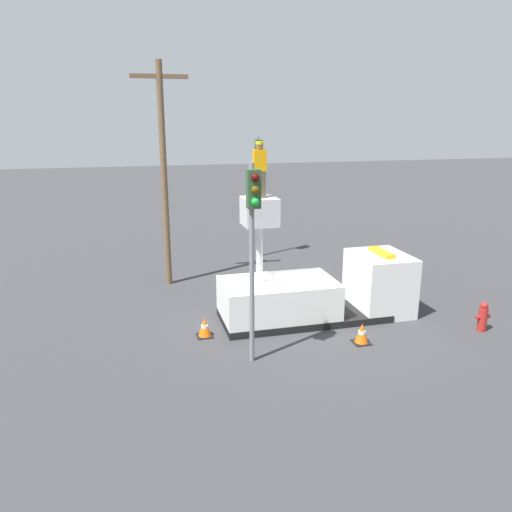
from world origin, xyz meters
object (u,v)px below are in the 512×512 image
object	(u,v)px
bucket_truck	(317,293)
traffic_light_pole	(253,227)
traffic_light_across	(258,174)
traffic_cone_curbside	(362,334)
fire_hydrant	(483,317)
traffic_cone_rear	(205,328)
worker	(260,170)
utility_pole	(164,170)

from	to	relation	value
bucket_truck	traffic_light_pole	world-z (taller)	traffic_light_pole
traffic_light_across	traffic_cone_curbside	size ratio (longest dim) A/B	9.19
traffic_light_pole	traffic_light_across	distance (m)	11.21
fire_hydrant	traffic_cone_rear	distance (m)	9.07
traffic_light_across	traffic_cone_rear	distance (m)	10.33
worker	traffic_light_across	distance (m)	8.38
traffic_cone_rear	traffic_cone_curbside	distance (m)	4.94
traffic_cone_rear	traffic_light_pole	bearing A→B (deg)	-63.38
worker	traffic_cone_rear	bearing A→B (deg)	-162.38
worker	fire_hydrant	xyz separation A→B (m)	(6.90, -2.45, -4.69)
utility_pole	traffic_cone_curbside	bearing A→B (deg)	-54.32
traffic_light_across	fire_hydrant	xyz separation A→B (m)	(4.84, -10.51, -3.68)
bucket_truck	worker	distance (m)	4.75
bucket_truck	traffic_light_pole	bearing A→B (deg)	-137.19
traffic_light_across	traffic_cone_rear	world-z (taller)	traffic_light_across
utility_pole	traffic_cone_rear	bearing A→B (deg)	-83.50
worker	traffic_light_pole	distance (m)	3.14
bucket_truck	traffic_light_across	distance (m)	8.69
traffic_light_across	utility_pole	xyz separation A→B (m)	(-4.68, -3.03, 0.60)
fire_hydrant	traffic_cone_curbside	bearing A→B (deg)	178.29
traffic_cone_rear	utility_pole	bearing A→B (deg)	96.50
traffic_cone_curbside	traffic_light_across	bearing A→B (deg)	93.29
traffic_cone_curbside	utility_pole	world-z (taller)	utility_pole
traffic_light_across	traffic_cone_curbside	world-z (taller)	traffic_light_across
traffic_light_across	worker	bearing A→B (deg)	-104.39
traffic_cone_rear	traffic_cone_curbside	size ratio (longest dim) A/B	0.98
traffic_light_across	utility_pole	bearing A→B (deg)	-147.12
worker	bucket_truck	bearing A→B (deg)	0.00
utility_pole	bucket_truck	bearing A→B (deg)	-47.09
bucket_truck	traffic_light_across	size ratio (longest dim) A/B	1.13
traffic_cone_rear	traffic_cone_curbside	bearing A→B (deg)	-20.14
traffic_light_pole	traffic_light_across	bearing A→B (deg)	74.60
bucket_truck	fire_hydrant	distance (m)	5.45
traffic_cone_rear	utility_pole	distance (m)	7.24
bucket_truck	traffic_cone_curbside	bearing A→B (deg)	-75.39
bucket_truck	fire_hydrant	xyz separation A→B (m)	(4.85, -2.45, -0.41)
traffic_light_pole	fire_hydrant	size ratio (longest dim) A/B	5.64
worker	utility_pole	world-z (taller)	utility_pole
bucket_truck	fire_hydrant	bearing A→B (deg)	-26.85
bucket_truck	utility_pole	world-z (taller)	utility_pole
traffic_cone_rear	worker	bearing A→B (deg)	17.62
worker	traffic_cone_curbside	distance (m)	6.02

